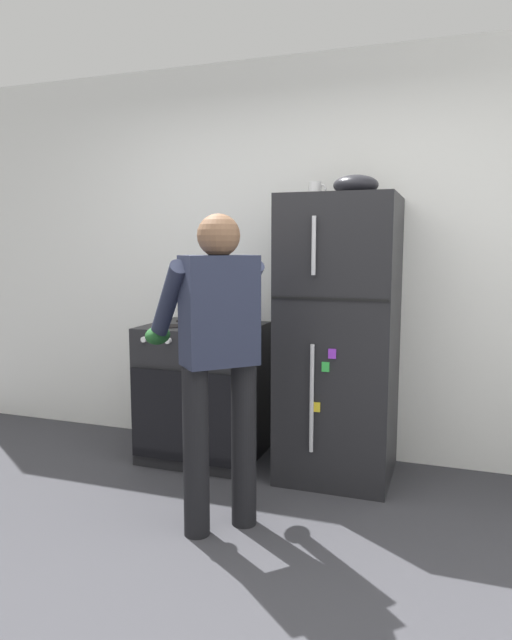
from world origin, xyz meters
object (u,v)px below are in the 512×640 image
stove_range (204,392)px  red_pot (222,316)px  refrigerator (339,339)px  mixing_bowl (356,185)px  person_cook (217,344)px  coffee_mug (315,190)px

stove_range → red_pot: red_pot is taller
refrigerator → red_pot: refrigerator is taller
refrigerator → mixing_bowl: size_ratio=6.48×
red_pot → person_cook: bearing=-69.2°
person_cook → coffee_mug: coffee_mug is taller
stove_range → person_cook: person_cook is taller
refrigerator → coffee_mug: size_ratio=15.56×
refrigerator → stove_range: (-0.93, -0.01, -0.42)m
refrigerator → coffee_mug: bearing=164.2°
red_pot → mixing_bowl: mixing_bowl is taller
red_pot → coffee_mug: size_ratio=3.24×
stove_range → person_cook: bearing=-61.4°
person_cook → red_pot: person_cook is taller
person_cook → mixing_bowl: mixing_bowl is taller
person_cook → red_pot: bearing=110.8°
stove_range → red_pot: 0.56m
refrigerator → red_pot: (-0.77, -0.05, 0.12)m
person_cook → mixing_bowl: 1.34m
mixing_bowl → red_pot: bearing=-176.6°
person_cook → coffee_mug: bearing=73.8°
person_cook → stove_range: bearing=118.6°
stove_range → person_cook: 1.12m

